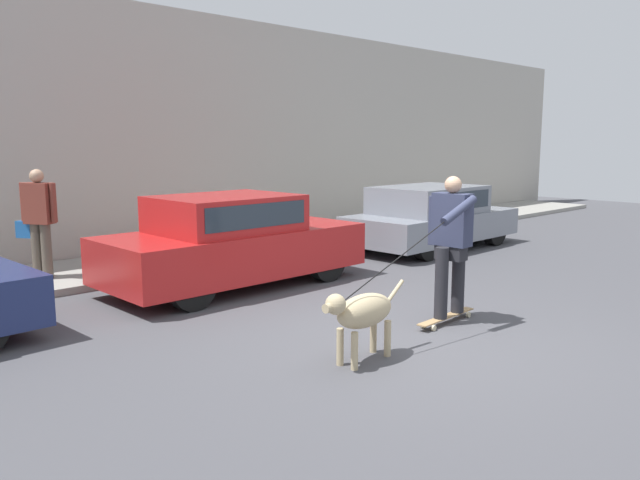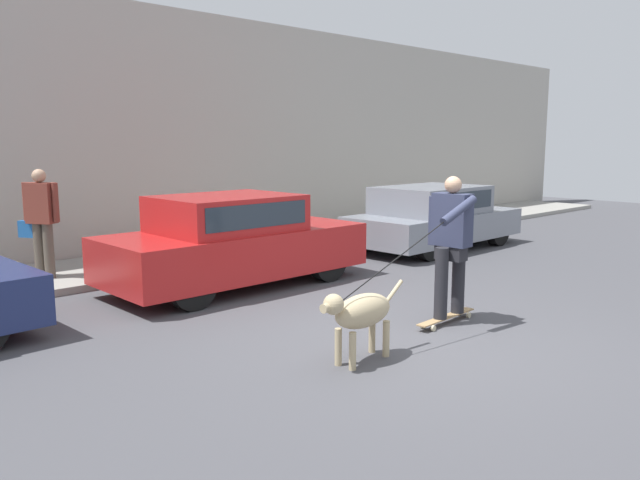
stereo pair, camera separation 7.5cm
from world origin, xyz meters
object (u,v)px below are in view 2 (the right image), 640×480
at_px(skateboarder, 451,241).
at_px(fire_hydrant, 16,284).
at_px(dog, 361,313).
at_px(pedestrian_with_bag, 41,218).
at_px(parked_car_1, 234,243).
at_px(parked_car_2, 434,218).

height_order(skateboarder, fire_hydrant, skateboarder).
relative_size(dog, pedestrian_with_bag, 0.74).
height_order(dog, pedestrian_with_bag, pedestrian_with_bag).
bearing_deg(parked_car_1, pedestrian_with_bag, 134.61).
height_order(parked_car_2, dog, parked_car_2).
relative_size(parked_car_2, fire_hydrant, 6.29).
xyz_separation_m(dog, skateboarder, (1.76, 0.20, 0.50)).
distance_m(parked_car_1, pedestrian_with_bag, 2.91).
height_order(pedestrian_with_bag, fire_hydrant, pedestrian_with_bag).
distance_m(pedestrian_with_bag, fire_hydrant, 1.54).
xyz_separation_m(skateboarder, fire_hydrant, (-3.57, 4.23, -0.66)).
bearing_deg(dog, skateboarder, -176.93).
distance_m(parked_car_2, dog, 6.90).
height_order(dog, fire_hydrant, dog).
bearing_deg(parked_car_2, pedestrian_with_bag, 162.47).
distance_m(dog, skateboarder, 1.84).
bearing_deg(fire_hydrant, dog, -67.73).
bearing_deg(skateboarder, dog, 3.87).
bearing_deg(pedestrian_with_bag, parked_car_2, -48.54).
relative_size(parked_car_1, dog, 3.25).
bearing_deg(parked_car_1, parked_car_2, -0.51).
bearing_deg(dog, parked_car_2, -152.74).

